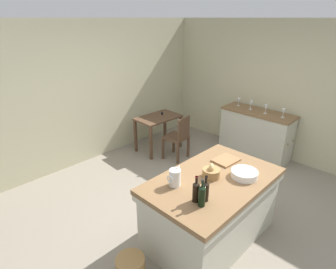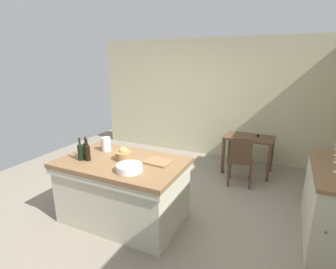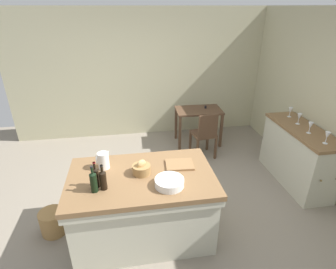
{
  "view_description": "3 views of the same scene",
  "coord_description": "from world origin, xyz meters",
  "px_view_note": "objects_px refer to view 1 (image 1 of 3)",
  "views": [
    {
      "loc": [
        -2.57,
        -1.96,
        2.6
      ],
      "look_at": [
        -0.03,
        0.54,
        1.08
      ],
      "focal_mm": 29.27,
      "sensor_mm": 36.0,
      "label": 1
    },
    {
      "loc": [
        1.65,
        -3.0,
        2.13
      ],
      "look_at": [
        0.11,
        0.27,
        1.08
      ],
      "focal_mm": 27.44,
      "sensor_mm": 36.0,
      "label": 2
    },
    {
      "loc": [
        -0.35,
        -2.95,
        2.59
      ],
      "look_at": [
        0.19,
        0.37,
        0.97
      ],
      "focal_mm": 28.6,
      "sensor_mm": 36.0,
      "label": 3
    }
  ],
  "objects_px": {
    "wine_glass_middle": "(251,104)",
    "side_cabinet": "(255,133)",
    "wine_bottle_amber": "(196,191)",
    "cutting_board": "(226,160)",
    "wine_glass_right": "(239,101)",
    "wine_glass_far_left": "(284,111)",
    "wash_bowl": "(244,174)",
    "writing_desk": "(158,122)",
    "bread_basket": "(211,172)",
    "pitcher": "(175,178)",
    "wine_glass_left": "(266,108)",
    "wine_bottle_green": "(202,195)",
    "island_table": "(211,206)",
    "wooden_chair": "(178,136)",
    "wine_bottle_dark": "(205,191)"
  },
  "relations": [
    {
      "from": "wine_glass_middle",
      "to": "side_cabinet",
      "type": "bearing_deg",
      "value": -92.32
    },
    {
      "from": "wine_bottle_amber",
      "to": "cutting_board",
      "type": "bearing_deg",
      "value": 15.27
    },
    {
      "from": "wine_bottle_amber",
      "to": "wine_glass_right",
      "type": "distance_m",
      "value": 3.31
    },
    {
      "from": "wine_bottle_amber",
      "to": "wine_glass_far_left",
      "type": "bearing_deg",
      "value": 7.36
    },
    {
      "from": "wash_bowl",
      "to": "wine_bottle_amber",
      "type": "height_order",
      "value": "wine_bottle_amber"
    },
    {
      "from": "wine_bottle_amber",
      "to": "writing_desk",
      "type": "bearing_deg",
      "value": 53.77
    },
    {
      "from": "side_cabinet",
      "to": "wine_glass_right",
      "type": "distance_m",
      "value": 0.75
    },
    {
      "from": "bread_basket",
      "to": "wine_glass_middle",
      "type": "bearing_deg",
      "value": 19.41
    },
    {
      "from": "pitcher",
      "to": "wine_glass_left",
      "type": "height_order",
      "value": "pitcher"
    },
    {
      "from": "pitcher",
      "to": "bread_basket",
      "type": "relative_size",
      "value": 1.16
    },
    {
      "from": "wine_glass_far_left",
      "to": "wine_glass_right",
      "type": "xyz_separation_m",
      "value": [
        0.06,
        0.96,
        -0.0
      ]
    },
    {
      "from": "bread_basket",
      "to": "wine_bottle_green",
      "type": "height_order",
      "value": "wine_bottle_green"
    },
    {
      "from": "bread_basket",
      "to": "cutting_board",
      "type": "height_order",
      "value": "bread_basket"
    },
    {
      "from": "island_table",
      "to": "wine_glass_left",
      "type": "xyz_separation_m",
      "value": [
        2.47,
        0.59,
        0.58
      ]
    },
    {
      "from": "island_table",
      "to": "writing_desk",
      "type": "relative_size",
      "value": 1.8
    },
    {
      "from": "wine_glass_left",
      "to": "wine_glass_right",
      "type": "bearing_deg",
      "value": 83.0
    },
    {
      "from": "island_table",
      "to": "wine_glass_middle",
      "type": "relative_size",
      "value": 9.75
    },
    {
      "from": "cutting_board",
      "to": "wine_glass_left",
      "type": "relative_size",
      "value": 1.95
    },
    {
      "from": "wine_glass_middle",
      "to": "island_table",
      "type": "bearing_deg",
      "value": -159.81
    },
    {
      "from": "wooden_chair",
      "to": "wine_glass_right",
      "type": "bearing_deg",
      "value": -21.07
    },
    {
      "from": "wash_bowl",
      "to": "wine_bottle_amber",
      "type": "bearing_deg",
      "value": 171.23
    },
    {
      "from": "cutting_board",
      "to": "wine_bottle_green",
      "type": "relative_size",
      "value": 1.08
    },
    {
      "from": "wooden_chair",
      "to": "cutting_board",
      "type": "distance_m",
      "value": 1.81
    },
    {
      "from": "wooden_chair",
      "to": "wine_glass_far_left",
      "type": "bearing_deg",
      "value": -50.05
    },
    {
      "from": "wash_bowl",
      "to": "wine_glass_left",
      "type": "bearing_deg",
      "value": 20.81
    },
    {
      "from": "cutting_board",
      "to": "wine_glass_right",
      "type": "xyz_separation_m",
      "value": [
        2.08,
        1.08,
        0.16
      ]
    },
    {
      "from": "cutting_board",
      "to": "wine_glass_left",
      "type": "bearing_deg",
      "value": 12.82
    },
    {
      "from": "island_table",
      "to": "wine_bottle_amber",
      "type": "xyz_separation_m",
      "value": [
        -0.48,
        -0.12,
        0.52
      ]
    },
    {
      "from": "cutting_board",
      "to": "wine_glass_right",
      "type": "relative_size",
      "value": 2.04
    },
    {
      "from": "wine_bottle_green",
      "to": "wine_glass_right",
      "type": "relative_size",
      "value": 1.88
    },
    {
      "from": "cutting_board",
      "to": "side_cabinet",
      "type": "bearing_deg",
      "value": 16.61
    },
    {
      "from": "pitcher",
      "to": "writing_desk",
      "type": "bearing_deg",
      "value": 50.39
    },
    {
      "from": "wooden_chair",
      "to": "wine_glass_middle",
      "type": "distance_m",
      "value": 1.57
    },
    {
      "from": "bread_basket",
      "to": "wash_bowl",
      "type": "bearing_deg",
      "value": -45.48
    },
    {
      "from": "wine_glass_right",
      "to": "island_table",
      "type": "bearing_deg",
      "value": -154.4
    },
    {
      "from": "wash_bowl",
      "to": "bread_basket",
      "type": "relative_size",
      "value": 1.5
    },
    {
      "from": "wine_bottle_green",
      "to": "wine_glass_left",
      "type": "distance_m",
      "value": 3.07
    },
    {
      "from": "writing_desk",
      "to": "cutting_board",
      "type": "xyz_separation_m",
      "value": [
        -0.83,
        -2.17,
        0.26
      ]
    },
    {
      "from": "bread_basket",
      "to": "wine_bottle_dark",
      "type": "relative_size",
      "value": 0.72
    },
    {
      "from": "writing_desk",
      "to": "wine_glass_middle",
      "type": "relative_size",
      "value": 5.4
    },
    {
      "from": "wine_bottle_green",
      "to": "wine_glass_far_left",
      "type": "relative_size",
      "value": 1.81
    },
    {
      "from": "island_table",
      "to": "bread_basket",
      "type": "xyz_separation_m",
      "value": [
        0.01,
        0.04,
        0.46
      ]
    },
    {
      "from": "wine_bottle_dark",
      "to": "wine_glass_right",
      "type": "relative_size",
      "value": 1.8
    },
    {
      "from": "wine_glass_middle",
      "to": "wine_glass_right",
      "type": "relative_size",
      "value": 1.05
    },
    {
      "from": "wash_bowl",
      "to": "cutting_board",
      "type": "xyz_separation_m",
      "value": [
        0.19,
        0.38,
        -0.03
      ]
    },
    {
      "from": "wine_glass_far_left",
      "to": "wine_glass_left",
      "type": "distance_m",
      "value": 0.33
    },
    {
      "from": "side_cabinet",
      "to": "bread_basket",
      "type": "height_order",
      "value": "bread_basket"
    },
    {
      "from": "wine_bottle_dark",
      "to": "wine_bottle_green",
      "type": "xyz_separation_m",
      "value": [
        -0.09,
        -0.03,
        0.01
      ]
    },
    {
      "from": "cutting_board",
      "to": "wine_glass_left",
      "type": "height_order",
      "value": "wine_glass_left"
    },
    {
      "from": "pitcher",
      "to": "cutting_board",
      "type": "relative_size",
      "value": 0.74
    }
  ]
}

